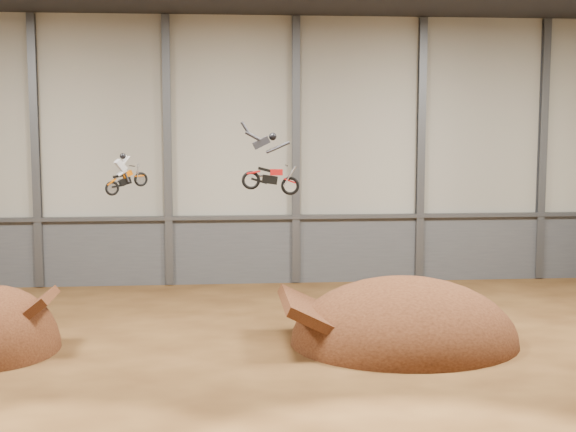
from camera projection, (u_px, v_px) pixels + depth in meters
name	position (u px, v px, depth m)	size (l,w,h in m)	color
floor	(241.00, 369.00, 27.82)	(40.00, 40.00, 0.00)	#432811
back_wall	(232.00, 151.00, 41.85)	(40.00, 0.10, 14.00)	#A29E90
lower_band_back	(233.00, 251.00, 42.36)	(39.80, 0.18, 3.50)	#4A4C50
steel_rail	(233.00, 218.00, 42.00)	(39.80, 0.35, 0.20)	#47494F
steel_column_1	(36.00, 152.00, 40.79)	(0.40, 0.36, 13.90)	#47494F
steel_column_2	(168.00, 152.00, 41.37)	(0.40, 0.36, 13.90)	#47494F
steel_column_3	(296.00, 151.00, 41.94)	(0.40, 0.36, 13.90)	#47494F
steel_column_4	(421.00, 151.00, 42.51)	(0.40, 0.36, 13.90)	#47494F
steel_column_5	(542.00, 151.00, 43.09)	(0.40, 0.36, 13.90)	#47494F
landing_ramp	(404.00, 343.00, 31.13)	(8.84, 7.82, 5.10)	#381A0E
fmx_rider_a	(128.00, 170.00, 31.70)	(1.80, 0.69, 1.63)	#C25500
fmx_rider_b	(269.00, 159.00, 30.49)	(2.94, 0.84, 2.52)	red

